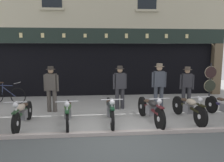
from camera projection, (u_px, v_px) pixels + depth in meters
ground at (123, 155)px, 4.87m from camera, size 23.83×22.00×0.18m
shop_facade at (104, 59)px, 12.48m from camera, size 12.13×4.42×6.55m
motorcycle_left at (23, 113)px, 6.50m from camera, size 0.62×1.92×0.90m
motorcycle_center_left at (68, 112)px, 6.63m from camera, size 0.62×2.04×0.90m
motorcycle_center at (110, 110)px, 6.77m from camera, size 0.62×2.09×0.92m
motorcycle_center_right at (150, 109)px, 6.84m from camera, size 0.62×2.09×0.93m
motorcycle_right at (188, 108)px, 7.07m from camera, size 0.62×2.00×0.92m
salesman_left at (51, 87)px, 7.98m from camera, size 0.55×0.34×1.69m
shopkeeper_center at (120, 85)px, 8.39m from camera, size 0.55×0.34×1.68m
salesman_right at (159, 84)px, 8.32m from camera, size 0.56×0.37×1.78m
assistant_far_right at (187, 84)px, 8.82m from camera, size 0.55×0.35×1.61m
tyre_sign_pole at (210, 79)px, 9.63m from camera, size 0.54×0.06×1.71m
advert_board_near at (52, 60)px, 10.67m from camera, size 0.80×0.03×0.90m
advert_board_far at (30, 60)px, 10.58m from camera, size 0.74×0.03×0.94m
leaning_bicycle at (7, 95)px, 9.34m from camera, size 1.70×0.57×0.94m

